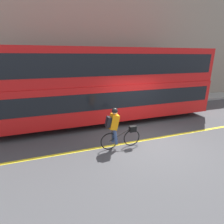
{
  "coord_description": "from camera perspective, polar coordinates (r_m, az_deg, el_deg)",
  "views": [
    {
      "loc": [
        -3.54,
        -5.63,
        3.31
      ],
      "look_at": [
        -1.18,
        1.2,
        1.0
      ],
      "focal_mm": 28.0,
      "sensor_mm": 36.0,
      "label": 1
    }
  ],
  "objects": [
    {
      "name": "road_center_line",
      "position": [
        7.5,
        11.5,
        -8.8
      ],
      "size": [
        50.0,
        0.14,
        0.01
      ],
      "primitive_type": "cube",
      "color": "yellow",
      "rests_on": "ground_plane"
    },
    {
      "name": "sidewalk_curb",
      "position": [
        11.92,
        -1.02,
        1.99
      ],
      "size": [
        60.0,
        1.68,
        0.16
      ],
      "color": "gray",
      "rests_on": "ground_plane"
    },
    {
      "name": "bus",
      "position": [
        8.93,
        -2.15,
        9.68
      ],
      "size": [
        11.24,
        2.44,
        3.69
      ],
      "color": "black",
      "rests_on": "ground_plane"
    },
    {
      "name": "building_facade",
      "position": [
        12.44,
        -2.65,
        21.69
      ],
      "size": [
        60.0,
        0.3,
        8.35
      ],
      "color": "gray",
      "rests_on": "ground_plane"
    },
    {
      "name": "ground_plane",
      "position": [
        7.43,
        11.87,
        -9.13
      ],
      "size": [
        80.0,
        80.0,
        0.0
      ],
      "primitive_type": "plane",
      "color": "#424244"
    },
    {
      "name": "cyclist_on_bike",
      "position": [
        6.36,
        1.51,
        -4.93
      ],
      "size": [
        1.56,
        0.32,
        1.59
      ],
      "color": "black",
      "rests_on": "ground_plane"
    }
  ]
}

